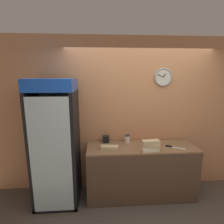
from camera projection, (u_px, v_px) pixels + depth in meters
wall_back at (138, 115)px, 3.14m from camera, size 5.20×0.09×2.70m
prep_counter at (141, 171)px, 2.99m from camera, size 1.81×0.57×0.90m
beverage_cooler at (56, 137)px, 2.78m from camera, size 0.68×0.64×2.01m
sandwich_stack_bottom at (150, 149)px, 2.70m from camera, size 0.27×0.12×0.06m
sandwich_stack_middle at (151, 146)px, 2.69m from camera, size 0.27×0.11×0.06m
sandwich_stack_top at (151, 142)px, 2.68m from camera, size 0.27×0.12×0.06m
sandwich_flat_left at (110, 147)px, 2.78m from camera, size 0.29×0.14×0.05m
chefs_knife at (173, 147)px, 2.86m from camera, size 0.29×0.18×0.02m
condiment_jar at (127, 139)px, 3.05m from camera, size 0.09×0.09×0.14m
napkin_dispenser at (106, 139)px, 3.06m from camera, size 0.11×0.09×0.12m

